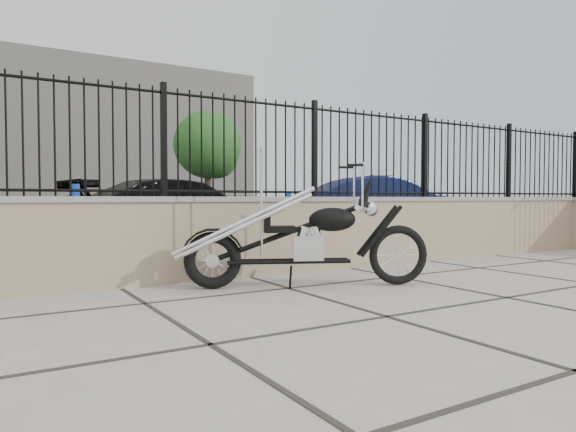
{
  "coord_description": "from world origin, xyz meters",
  "views": [
    {
      "loc": [
        -2.76,
        -3.04,
        0.94
      ],
      "look_at": [
        0.17,
        1.79,
        0.74
      ],
      "focal_mm": 32.0,
      "sensor_mm": 36.0,
      "label": 1
    }
  ],
  "objects": [
    {
      "name": "ground_plane",
      "position": [
        0.0,
        0.0,
        0.0
      ],
      "size": [
        90.0,
        90.0,
        0.0
      ],
      "primitive_type": "plane",
      "color": "#99968E",
      "rests_on": "ground"
    },
    {
      "name": "parking_lot",
      "position": [
        0.0,
        12.5,
        0.0
      ],
      "size": [
        30.0,
        30.0,
        0.0
      ],
      "primitive_type": "plane",
      "color": "black",
      "rests_on": "ground"
    },
    {
      "name": "retaining_wall",
      "position": [
        0.0,
        2.5,
        0.48
      ],
      "size": [
        14.0,
        0.36,
        0.96
      ],
      "primitive_type": "cube",
      "color": "gray",
      "rests_on": "ground_plane"
    },
    {
      "name": "iron_fence",
      "position": [
        0.0,
        2.5,
        1.56
      ],
      "size": [
        14.0,
        0.08,
        1.2
      ],
      "primitive_type": "cube",
      "color": "black",
      "rests_on": "retaining_wall"
    },
    {
      "name": "background_building",
      "position": [
        0.0,
        26.5,
        4.0
      ],
      "size": [
        22.0,
        6.0,
        8.0
      ],
      "primitive_type": "cube",
      "color": "beige",
      "rests_on": "ground_plane"
    },
    {
      "name": "chopper_motorcycle",
      "position": [
        0.17,
        1.49,
        0.74
      ],
      "size": [
        2.44,
        1.43,
        1.49
      ],
      "primitive_type": null,
      "rotation": [
        0.0,
        0.0,
        -0.43
      ],
      "color": "black",
      "rests_on": "ground_plane"
    },
    {
      "name": "car_black",
      "position": [
        0.87,
        7.09,
        0.66
      ],
      "size": [
        4.75,
        2.4,
        1.32
      ],
      "primitive_type": "imported",
      "rotation": [
        0.0,
        0.0,
        1.7
      ],
      "color": "black",
      "rests_on": "parking_lot"
    },
    {
      "name": "car_blue",
      "position": [
        6.06,
        6.78,
        0.74
      ],
      "size": [
        4.76,
        2.98,
        1.48
      ],
      "primitive_type": "imported",
      "rotation": [
        0.0,
        0.0,
        1.23
      ],
      "color": "#11183E",
      "rests_on": "parking_lot"
    },
    {
      "name": "bollard_a",
      "position": [
        -1.57,
        4.81,
        0.57
      ],
      "size": [
        0.17,
        0.17,
        1.14
      ],
      "primitive_type": "cylinder",
      "rotation": [
        0.0,
        0.0,
        -0.32
      ],
      "color": "#0E1FD2",
      "rests_on": "ground_plane"
    },
    {
      "name": "bollard_b",
      "position": [
        2.15,
        5.06,
        0.52
      ],
      "size": [
        0.13,
        0.13,
        1.04
      ],
      "primitive_type": "cylinder",
      "rotation": [
        0.0,
        0.0,
        -0.04
      ],
      "color": "#0B39B0",
      "rests_on": "ground_plane"
    },
    {
      "name": "bollard_c",
      "position": [
        6.29,
        4.47,
        0.44
      ],
      "size": [
        0.13,
        0.13,
        0.88
      ],
      "primitive_type": "cylinder",
      "rotation": [
        0.0,
        0.0,
        0.29
      ],
      "color": "#0C61B5",
      "rests_on": "ground_plane"
    },
    {
      "name": "tree_right",
      "position": [
        5.3,
        16.59,
        3.24
      ],
      "size": [
        2.75,
        2.75,
        4.63
      ],
      "rotation": [
        0.0,
        0.0,
        0.26
      ],
      "color": "#382619",
      "rests_on": "ground_plane"
    }
  ]
}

